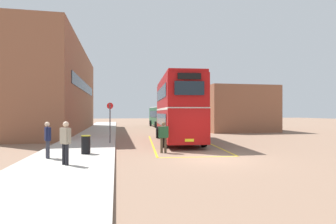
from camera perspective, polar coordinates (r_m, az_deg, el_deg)
ground_plane at (r=26.99m, az=-1.53°, el=-4.76°), size 135.60×135.60×0.00m
sidewalk_left at (r=29.09m, az=-15.10°, el=-4.28°), size 4.00×57.60×0.14m
brick_building_left at (r=32.99m, az=-22.08°, el=4.30°), size 5.36×24.21×9.43m
depot_building_right at (r=35.19m, az=12.16°, el=0.59°), size 7.90×12.73×5.21m
double_decker_bus at (r=19.95m, az=2.03°, el=0.78°), size 3.42×9.91×4.75m
single_deck_bus at (r=40.20m, az=-1.54°, el=-0.87°), size 2.82×8.34×3.02m
pedestrian_boarding at (r=14.57m, az=-0.97°, el=-4.94°), size 0.57×0.27×1.70m
pedestrian_waiting_near at (r=13.23m, az=-24.42°, el=-4.97°), size 0.38×0.53×1.65m
pedestrian_waiting_far at (r=11.33m, az=-21.16°, el=-5.56°), size 0.48×0.52×1.72m
litter_bin at (r=14.03m, az=-17.23°, el=-6.68°), size 0.47×0.47×0.92m
bus_stop_sign at (r=18.52m, az=-12.34°, el=-1.40°), size 0.43×0.15×2.74m
bay_marking_yellow at (r=18.26m, az=3.12°, el=-7.03°), size 5.19×12.08×0.01m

